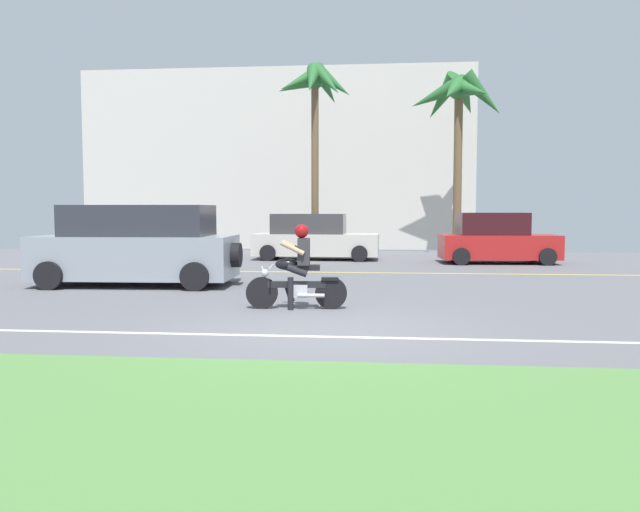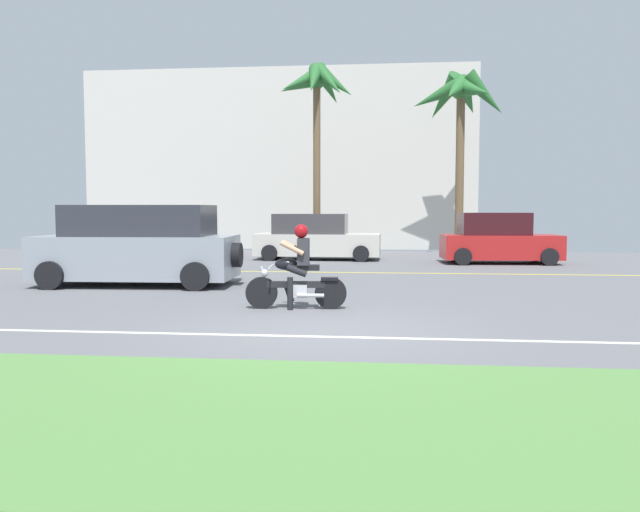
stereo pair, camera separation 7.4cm
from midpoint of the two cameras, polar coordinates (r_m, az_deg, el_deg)
name	(u,v)px [view 1 (the left image)]	position (r m, az deg, el deg)	size (l,w,h in m)	color
ground	(335,302)	(12.51, 1.17, -4.13)	(56.00, 30.00, 0.04)	slate
grass_median	(271,417)	(5.62, -4.75, -14.15)	(56.00, 3.80, 0.06)	#548442
lane_line_near	(316,336)	(9.06, -0.60, -7.20)	(50.40, 0.12, 0.01)	silver
lane_line_far	(350,272)	(18.08, 2.58, -1.48)	(50.40, 0.12, 0.01)	yellow
motorcyclist	(297,273)	(11.47, -2.23, -1.55)	(1.83, 0.60, 1.53)	black
suv_nearby	(138,246)	(15.64, -16.12, 0.84)	(4.82, 2.33, 1.89)	#8C939E
parked_car_0	(150,238)	(23.69, -15.05, 1.54)	(4.35, 1.97, 1.60)	silver
parked_car_1	(314,238)	(22.67, -0.64, 1.59)	(4.45, 1.86, 1.63)	beige
parked_car_2	(496,240)	(21.91, 15.40, 1.40)	(3.88, 2.00, 1.68)	#AD1E1E
palm_tree_0	(458,101)	(25.95, 12.17, 13.37)	(3.90, 3.93, 7.20)	brown
palm_tree_1	(316,93)	(24.72, -0.49, 14.37)	(3.14, 3.12, 7.25)	brown
building_far	(281,162)	(30.82, -3.58, 8.41)	(17.81, 4.00, 8.10)	beige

